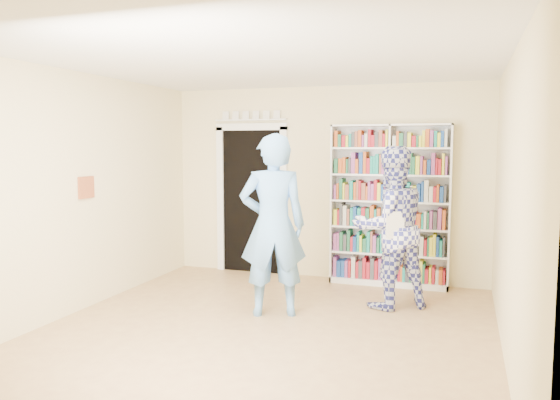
# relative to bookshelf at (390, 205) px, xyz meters

# --- Properties ---
(floor) EXTENTS (5.00, 5.00, 0.00)m
(floor) POSITION_rel_bookshelf_xyz_m (-0.93, -2.34, -1.09)
(floor) COLOR #A1744E
(floor) RESTS_ON ground
(ceiling) EXTENTS (5.00, 5.00, 0.00)m
(ceiling) POSITION_rel_bookshelf_xyz_m (-0.93, -2.34, 1.61)
(ceiling) COLOR white
(ceiling) RESTS_ON wall_back
(wall_back) EXTENTS (4.50, 0.00, 4.50)m
(wall_back) POSITION_rel_bookshelf_xyz_m (-0.93, 0.16, 0.26)
(wall_back) COLOR beige
(wall_back) RESTS_ON floor
(wall_left) EXTENTS (0.00, 5.00, 5.00)m
(wall_left) POSITION_rel_bookshelf_xyz_m (-3.18, -2.34, 0.26)
(wall_left) COLOR beige
(wall_left) RESTS_ON floor
(wall_right) EXTENTS (0.00, 5.00, 5.00)m
(wall_right) POSITION_rel_bookshelf_xyz_m (1.32, -2.34, 0.26)
(wall_right) COLOR beige
(wall_right) RESTS_ON floor
(bookshelf) EXTENTS (1.57, 0.29, 2.16)m
(bookshelf) POSITION_rel_bookshelf_xyz_m (0.00, 0.00, 0.00)
(bookshelf) COLOR white
(bookshelf) RESTS_ON floor
(doorway) EXTENTS (1.10, 0.08, 2.43)m
(doorway) POSITION_rel_bookshelf_xyz_m (-2.03, 0.13, 0.09)
(doorway) COLOR black
(doorway) RESTS_ON floor
(wall_art) EXTENTS (0.03, 0.25, 0.25)m
(wall_art) POSITION_rel_bookshelf_xyz_m (-3.16, -2.14, 0.31)
(wall_art) COLOR maroon
(wall_art) RESTS_ON wall_left
(man_blue) EXTENTS (0.86, 0.73, 2.01)m
(man_blue) POSITION_rel_bookshelf_xyz_m (-1.04, -1.73, -0.09)
(man_blue) COLOR #68A3E7
(man_blue) RESTS_ON floor
(man_plaid) EXTENTS (1.15, 1.09, 1.87)m
(man_plaid) POSITION_rel_bookshelf_xyz_m (0.14, -1.02, -0.15)
(man_plaid) COLOR navy
(man_plaid) RESTS_ON floor
(paper_sheet) EXTENTS (0.19, 0.11, 0.30)m
(paper_sheet) POSITION_rel_bookshelf_xyz_m (0.23, -1.29, -0.08)
(paper_sheet) COLOR white
(paper_sheet) RESTS_ON man_plaid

